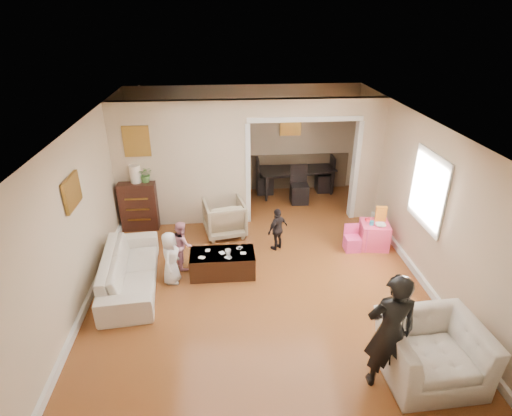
{
  "coord_description": "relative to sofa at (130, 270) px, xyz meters",
  "views": [
    {
      "loc": [
        -0.52,
        -6.17,
        4.16
      ],
      "look_at": [
        0.0,
        0.2,
        1.05
      ],
      "focal_mm": 28.79,
      "sensor_mm": 36.0,
      "label": 1
    }
  ],
  "objects": [
    {
      "name": "floor",
      "position": [
        2.13,
        0.41,
        -0.3
      ],
      "size": [
        7.0,
        7.0,
        0.0
      ],
      "primitive_type": "plane",
      "color": "brown",
      "rests_on": "ground"
    },
    {
      "name": "partition_left",
      "position": [
        0.75,
        2.21,
        1.0
      ],
      "size": [
        2.75,
        0.18,
        2.6
      ],
      "primitive_type": "cube",
      "color": "#BEAB8B",
      "rests_on": "ground"
    },
    {
      "name": "partition_right",
      "position": [
        4.6,
        2.21,
        1.0
      ],
      "size": [
        0.55,
        0.18,
        2.6
      ],
      "primitive_type": "cube",
      "color": "#BEAB8B",
      "rests_on": "ground"
    },
    {
      "name": "partition_header",
      "position": [
        3.23,
        2.21,
        2.12
      ],
      "size": [
        2.22,
        0.18,
        0.35
      ],
      "primitive_type": "cube",
      "color": "#BEAB8B",
      "rests_on": "partition_right"
    },
    {
      "name": "window_pane",
      "position": [
        4.86,
        0.01,
        1.25
      ],
      "size": [
        0.03,
        0.95,
        1.1
      ],
      "primitive_type": "cube",
      "color": "white",
      "rests_on": "ground"
    },
    {
      "name": "framed_art_partition",
      "position": [
        -0.07,
        2.11,
        1.55
      ],
      "size": [
        0.45,
        0.03,
        0.55
      ],
      "primitive_type": "cube",
      "color": "brown",
      "rests_on": "partition_left"
    },
    {
      "name": "framed_art_sofa_wall",
      "position": [
        -0.58,
        -0.19,
        1.5
      ],
      "size": [
        0.03,
        0.55,
        0.4
      ],
      "primitive_type": "cube",
      "color": "brown"
    },
    {
      "name": "framed_art_alcove",
      "position": [
        3.23,
        3.85,
        1.4
      ],
      "size": [
        0.45,
        0.03,
        0.55
      ],
      "primitive_type": "cube",
      "color": "brown"
    },
    {
      "name": "sofa",
      "position": [
        0.0,
        0.0,
        0.0
      ],
      "size": [
        1.01,
        2.15,
        0.61
      ],
      "primitive_type": "imported",
      "rotation": [
        0.0,
        0.0,
        1.66
      ],
      "color": "#F0E2CF",
      "rests_on": "ground"
    },
    {
      "name": "armchair_back",
      "position": [
        1.57,
        1.63,
        0.06
      ],
      "size": [
        0.91,
        0.93,
        0.73
      ],
      "primitive_type": "imported",
      "rotation": [
        0.0,
        0.0,
        3.33
      ],
      "color": "tan",
      "rests_on": "ground"
    },
    {
      "name": "armchair_front",
      "position": [
        4.05,
        -2.2,
        0.08
      ],
      "size": [
        1.21,
        1.07,
        0.76
      ],
      "primitive_type": "imported",
      "rotation": [
        0.0,
        0.0,
        0.04
      ],
      "color": "#F0E2CF",
      "rests_on": "ground"
    },
    {
      "name": "dresser",
      "position": [
        -0.17,
        2.06,
        0.21
      ],
      "size": [
        0.74,
        0.42,
        1.02
      ],
      "primitive_type": "cube",
      "color": "#371710",
      "rests_on": "ground"
    },
    {
      "name": "table_lamp",
      "position": [
        -0.17,
        2.06,
        0.9
      ],
      "size": [
        0.22,
        0.22,
        0.36
      ],
      "primitive_type": "cylinder",
      "color": "#FCE8CD",
      "rests_on": "dresser"
    },
    {
      "name": "potted_plant",
      "position": [
        0.03,
        2.06,
        0.88
      ],
      "size": [
        0.3,
        0.26,
        0.33
      ],
      "primitive_type": "imported",
      "color": "#4C7E38",
      "rests_on": "dresser"
    },
    {
      "name": "coffee_table",
      "position": [
        1.52,
        0.21,
        -0.1
      ],
      "size": [
        1.11,
        0.56,
        0.41
      ],
      "primitive_type": "cube",
      "rotation": [
        0.0,
        0.0,
        -0.01
      ],
      "color": "#361B11",
      "rests_on": "ground"
    },
    {
      "name": "coffee_cup",
      "position": [
        1.62,
        0.16,
        0.16
      ],
      "size": [
        0.1,
        0.1,
        0.09
      ],
      "primitive_type": "imported",
      "rotation": [
        0.0,
        0.0,
        -0.01
      ],
      "color": "silver",
      "rests_on": "coffee_table"
    },
    {
      "name": "play_table",
      "position": [
        4.43,
        0.89,
        -0.05
      ],
      "size": [
        0.59,
        0.59,
        0.5
      ],
      "primitive_type": "cube",
      "rotation": [
        0.0,
        0.0,
        -0.15
      ],
      "color": "#FE4376",
      "rests_on": "ground"
    },
    {
      "name": "cereal_box",
      "position": [
        4.55,
        0.99,
        0.34
      ],
      "size": [
        0.21,
        0.1,
        0.3
      ],
      "primitive_type": "cube",
      "rotation": [
        0.0,
        0.0,
        -0.15
      ],
      "color": "gold",
      "rests_on": "play_table"
    },
    {
      "name": "cyan_cup",
      "position": [
        4.33,
        0.84,
        0.23
      ],
      "size": [
        0.08,
        0.08,
        0.08
      ],
      "primitive_type": "cylinder",
      "color": "#28A3CA",
      "rests_on": "play_table"
    },
    {
      "name": "toy_block",
      "position": [
        4.31,
        1.01,
        0.22
      ],
      "size": [
        0.09,
        0.07,
        0.05
      ],
      "primitive_type": "cube",
      "rotation": [
        0.0,
        0.0,
        0.2
      ],
      "color": "red",
      "rests_on": "play_table"
    },
    {
      "name": "play_bowl",
      "position": [
        4.48,
        0.77,
        0.22
      ],
      "size": [
        0.22,
        0.22,
        0.05
      ],
      "primitive_type": "imported",
      "rotation": [
        0.0,
        0.0,
        -0.15
      ],
      "color": "white",
      "rests_on": "play_table"
    },
    {
      "name": "dining_table",
      "position": [
        3.35,
        3.64,
        0.02
      ],
      "size": [
        1.98,
        1.3,
        0.65
      ],
      "primitive_type": "imported",
      "rotation": [
        0.0,
        0.0,
        0.15
      ],
      "color": "black",
      "rests_on": "ground"
    },
    {
      "name": "adult_person",
      "position": [
        3.45,
        -2.27,
        0.49
      ],
      "size": [
        0.6,
        0.41,
        1.6
      ],
      "primitive_type": "imported",
      "rotation": [
        0.0,
        0.0,
        3.1
      ],
      "color": "black",
      "rests_on": "ground"
    },
    {
      "name": "child_kneel_a",
      "position": [
        0.67,
        0.06,
        0.16
      ],
      "size": [
        0.37,
        0.5,
        0.93
      ],
      "primitive_type": "imported",
      "rotation": [
        0.0,
        0.0,
        1.39
      ],
      "color": "silver",
      "rests_on": "ground"
    },
    {
      "name": "child_kneel_b",
      "position": [
        0.82,
        0.51,
        0.14
      ],
      "size": [
        0.46,
        0.52,
        0.88
      ],
      "primitive_type": "imported",
      "rotation": [
        0.0,
        0.0,
        1.91
      ],
      "color": "#CE8191",
      "rests_on": "ground"
    },
    {
      "name": "child_toddler",
      "position": [
        2.57,
        0.96,
        0.12
      ],
      "size": [
        0.51,
        0.47,
        0.85
      ],
      "primitive_type": "imported",
      "rotation": [
        0.0,
        0.0,
        -2.45
      ],
      "color": "black",
      "rests_on": "ground"
    },
    {
      "name": "craft_papers",
      "position": [
        1.58,
        0.2,
        0.11
      ],
      "size": [
        0.81,
        0.42,
        0.0
      ],
      "color": "white",
      "rests_on": "coffee_table"
    }
  ]
}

